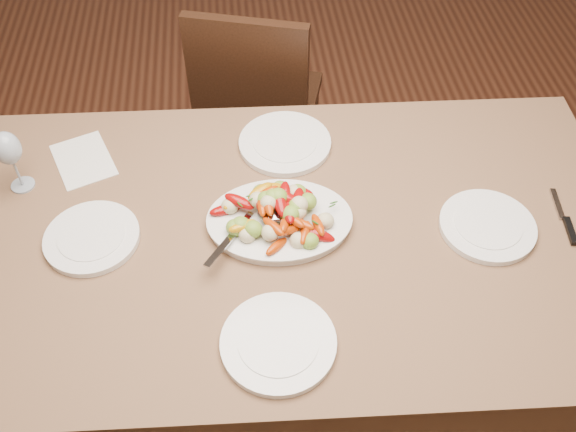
% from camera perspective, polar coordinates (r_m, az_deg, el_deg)
% --- Properties ---
extents(floor, '(6.00, 6.00, 0.00)m').
position_cam_1_polar(floor, '(2.37, 5.05, -11.95)').
color(floor, '#3F1F13').
rests_on(floor, ground).
extents(dining_table, '(1.89, 1.13, 0.76)m').
position_cam_1_polar(dining_table, '(2.00, 0.00, -8.33)').
color(dining_table, brown).
rests_on(dining_table, ground).
extents(chair_far, '(0.52, 0.52, 0.95)m').
position_cam_1_polar(chair_far, '(2.54, -2.39, 10.12)').
color(chair_far, black).
rests_on(chair_far, ground).
extents(serving_platter, '(0.39, 0.29, 0.02)m').
position_cam_1_polar(serving_platter, '(1.70, -0.76, -0.54)').
color(serving_platter, white).
rests_on(serving_platter, dining_table).
extents(roasted_vegetables, '(0.32, 0.22, 0.09)m').
position_cam_1_polar(roasted_vegetables, '(1.66, -0.78, 0.74)').
color(roasted_vegetables, '#7F0706').
rests_on(roasted_vegetables, serving_platter).
extents(serving_spoon, '(0.27, 0.20, 0.03)m').
position_cam_1_polar(serving_spoon, '(1.65, -2.97, -0.78)').
color(serving_spoon, '#9EA0A8').
rests_on(serving_spoon, serving_platter).
extents(plate_left, '(0.25, 0.25, 0.02)m').
position_cam_1_polar(plate_left, '(1.75, -17.03, -1.88)').
color(plate_left, white).
rests_on(plate_left, dining_table).
extents(plate_right, '(0.25, 0.25, 0.02)m').
position_cam_1_polar(plate_right, '(1.78, 17.30, -0.88)').
color(plate_right, white).
rests_on(plate_right, dining_table).
extents(plate_far, '(0.27, 0.27, 0.02)m').
position_cam_1_polar(plate_far, '(1.92, -0.28, 6.48)').
color(plate_far, white).
rests_on(plate_far, dining_table).
extents(plate_near, '(0.27, 0.27, 0.02)m').
position_cam_1_polar(plate_near, '(1.50, -0.86, -11.22)').
color(plate_near, white).
rests_on(plate_near, dining_table).
extents(wine_glass, '(0.08, 0.08, 0.20)m').
position_cam_1_polar(wine_glass, '(1.89, -23.35, 4.63)').
color(wine_glass, '#8C99A5').
rests_on(wine_glass, dining_table).
extents(menu_card, '(0.22, 0.25, 0.00)m').
position_cam_1_polar(menu_card, '(1.98, -17.73, 4.77)').
color(menu_card, silver).
rests_on(menu_card, dining_table).
extents(table_knife, '(0.04, 0.20, 0.01)m').
position_cam_1_polar(table_knife, '(1.87, 23.32, -0.24)').
color(table_knife, '#9EA0A8').
rests_on(table_knife, dining_table).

